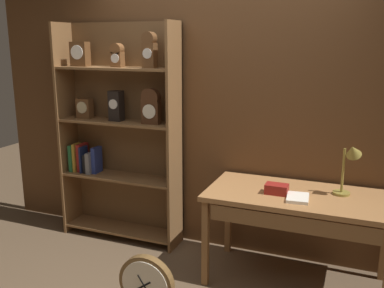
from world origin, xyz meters
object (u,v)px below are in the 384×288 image
object	(u,v)px
desk_lamp	(350,162)
toolbox_small	(277,189)
bookshelf	(118,131)
round_clock_large	(146,285)
open_repair_manual	(298,198)
workbench	(298,205)

from	to	relation	value
desk_lamp	toolbox_small	distance (m)	0.58
bookshelf	desk_lamp	distance (m)	2.12
bookshelf	round_clock_large	bearing A→B (deg)	-51.71
open_repair_manual	round_clock_large	bearing A→B (deg)	-147.94
bookshelf	open_repair_manual	distance (m)	1.84
desk_lamp	open_repair_manual	world-z (taller)	desk_lamp
open_repair_manual	workbench	bearing A→B (deg)	89.90
workbench	round_clock_large	world-z (taller)	workbench
toolbox_small	desk_lamp	bearing A→B (deg)	15.02
workbench	open_repair_manual	size ratio (longest dim) A/B	6.48
round_clock_large	open_repair_manual	bearing A→B (deg)	37.56
toolbox_small	round_clock_large	size ratio (longest dim) A/B	0.38
workbench	round_clock_large	xyz separation A→B (m)	(-0.91, -0.81, -0.45)
bookshelf	workbench	xyz separation A→B (m)	(1.77, -0.27, -0.40)
workbench	toolbox_small	distance (m)	0.21
workbench	toolbox_small	bearing A→B (deg)	-168.58
toolbox_small	bookshelf	bearing A→B (deg)	169.26
workbench	bookshelf	bearing A→B (deg)	171.28
workbench	open_repair_manual	distance (m)	0.14
bookshelf	toolbox_small	size ratio (longest dim) A/B	12.02
bookshelf	open_repair_manual	bearing A→B (deg)	-11.81
toolbox_small	round_clock_large	world-z (taller)	toolbox_small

